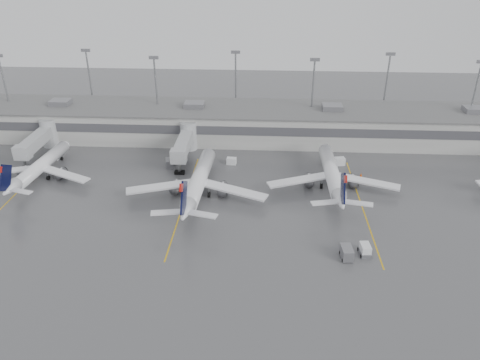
# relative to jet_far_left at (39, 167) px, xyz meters

# --- Properties ---
(ground) EXTENTS (260.00, 260.00, 0.00)m
(ground) POSITION_rel_jet_far_left_xyz_m (50.26, -32.07, -2.79)
(ground) COLOR #4D4D4F
(ground) RESTS_ON ground
(terminal) EXTENTS (152.00, 17.00, 9.45)m
(terminal) POSITION_rel_jet_far_left_xyz_m (50.26, 25.91, 1.38)
(terminal) COLOR #A1A19C
(terminal) RESTS_ON ground
(light_masts) EXTENTS (142.40, 8.00, 20.60)m
(light_masts) POSITION_rel_jet_far_left_xyz_m (50.26, 31.68, 9.23)
(light_masts) COLOR gray
(light_masts) RESTS_ON ground
(jet_bridge_left) EXTENTS (4.00, 17.20, 7.00)m
(jet_bridge_left) POSITION_rel_jet_far_left_xyz_m (-5.24, 13.65, 1.08)
(jet_bridge_left) COLOR #9A9D9F
(jet_bridge_left) RESTS_ON ground
(jet_bridge_right) EXTENTS (4.00, 17.20, 7.00)m
(jet_bridge_right) POSITION_rel_jet_far_left_xyz_m (29.76, 13.65, 1.08)
(jet_bridge_right) COLOR #9A9D9F
(jet_bridge_right) RESTS_ON ground
(stand_markings) EXTENTS (105.25, 40.00, 0.01)m
(stand_markings) POSITION_rel_jet_far_left_xyz_m (50.26, -8.07, -2.79)
(stand_markings) COLOR #E3A90D
(stand_markings) RESTS_ON ground
(jet_far_left) EXTENTS (24.72, 27.80, 8.99)m
(jet_far_left) POSITION_rel_jet_far_left_xyz_m (0.00, 0.00, 0.00)
(jet_far_left) COLOR white
(jet_far_left) RESTS_ON ground
(jet_mid_left) EXTENTS (28.57, 32.07, 10.37)m
(jet_mid_left) POSITION_rel_jet_far_left_xyz_m (35.31, -5.59, 0.43)
(jet_mid_left) COLOR white
(jet_mid_left) RESTS_ON ground
(jet_mid_right) EXTENTS (27.31, 30.59, 9.90)m
(jet_mid_right) POSITION_rel_jet_far_left_xyz_m (62.64, -0.64, 0.28)
(jet_mid_right) COLOR white
(jet_mid_right) RESTS_ON ground
(baggage_tug) EXTENTS (2.04, 2.96, 1.82)m
(baggage_tug) POSITION_rel_jet_far_left_xyz_m (65.45, -23.97, -2.08)
(baggage_tug) COLOR white
(baggage_tug) RESTS_ON ground
(baggage_cart) EXTENTS (1.98, 3.18, 1.96)m
(baggage_cart) POSITION_rel_jet_far_left_xyz_m (62.25, -25.17, -1.77)
(baggage_cart) COLOR slate
(baggage_cart) RESTS_ON ground
(gse_uld_a) EXTENTS (2.66, 2.23, 1.60)m
(gse_uld_a) POSITION_rel_jet_far_left_xyz_m (-1.03, 10.25, -1.99)
(gse_uld_a) COLOR white
(gse_uld_a) RESTS_ON ground
(gse_uld_b) EXTENTS (2.28, 1.64, 1.52)m
(gse_uld_b) POSITION_rel_jet_far_left_xyz_m (40.90, 9.68, -2.03)
(gse_uld_b) COLOR white
(gse_uld_b) RESTS_ON ground
(gse_uld_c) EXTENTS (2.68, 2.01, 1.73)m
(gse_uld_c) POSITION_rel_jet_far_left_xyz_m (65.79, 10.68, -1.93)
(gse_uld_c) COLOR white
(gse_uld_c) RESTS_ON ground
(gse_loader) EXTENTS (2.49, 3.30, 1.85)m
(gse_loader) POSITION_rel_jet_far_left_xyz_m (26.97, 7.37, -1.87)
(gse_loader) COLOR slate
(gse_loader) RESTS_ON ground
(cone_a) EXTENTS (0.41, 0.41, 0.65)m
(cone_a) POSITION_rel_jet_far_left_xyz_m (-7.51, -0.28, -2.47)
(cone_a) COLOR #DF4B04
(cone_a) RESTS_ON ground
(cone_b) EXTENTS (0.42, 0.42, 0.66)m
(cone_b) POSITION_rel_jet_far_left_xyz_m (30.19, -0.20, -2.46)
(cone_b) COLOR #DF4B04
(cone_b) RESTS_ON ground
(cone_c) EXTENTS (0.49, 0.49, 0.78)m
(cone_c) POSITION_rel_jet_far_left_xyz_m (69.81, 4.95, -2.41)
(cone_c) COLOR #DF4B04
(cone_c) RESTS_ON ground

